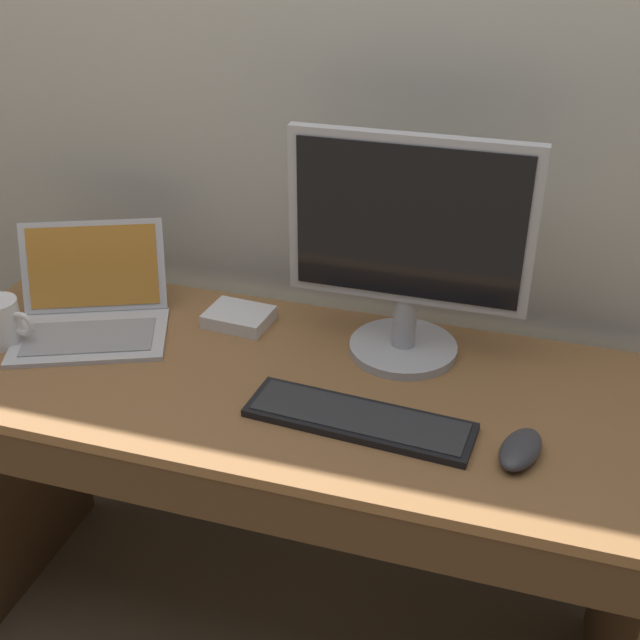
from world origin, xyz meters
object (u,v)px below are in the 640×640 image
external_monitor (408,249)px  wired_keyboard (359,419)px  laptop_silver (92,304)px  external_drive_box (239,317)px  computer_mouse (520,449)px  coffee_mug (0,322)px

external_monitor → wired_keyboard: bearing=-95.7°
laptop_silver → external_monitor: 0.70m
wired_keyboard → external_drive_box: external_drive_box is taller
computer_mouse → external_drive_box: 0.69m
wired_keyboard → computer_mouse: size_ratio=3.45×
laptop_silver → external_drive_box: bearing=17.8°
external_monitor → wired_keyboard: (-0.02, -0.25, -0.23)m
external_monitor → computer_mouse: 0.43m
laptop_silver → wired_keyboard: 0.67m
wired_keyboard → coffee_mug: (-0.78, 0.05, 0.04)m
laptop_silver → coffee_mug: bearing=-138.1°
laptop_silver → computer_mouse: laptop_silver is taller
laptop_silver → external_monitor: external_monitor is taller
computer_mouse → coffee_mug: (-1.06, 0.06, 0.03)m
computer_mouse → coffee_mug: size_ratio=0.96×
laptop_silver → coffee_mug: 0.19m
computer_mouse → external_monitor: bearing=149.0°
external_drive_box → coffee_mug: bearing=-153.2°
external_monitor → coffee_mug: size_ratio=3.70×
laptop_silver → external_monitor: (0.67, 0.07, 0.19)m
wired_keyboard → computer_mouse: bearing=-2.7°
wired_keyboard → coffee_mug: 0.78m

